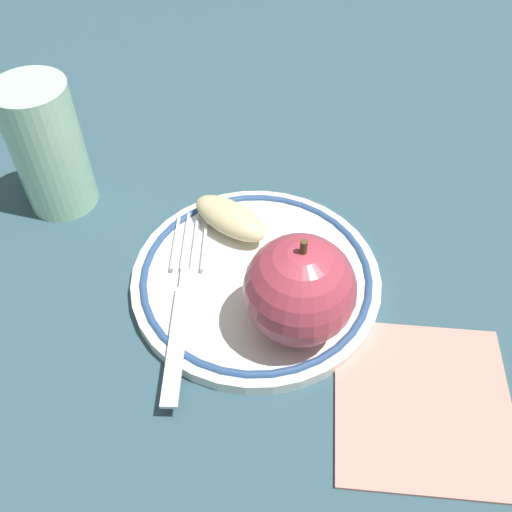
{
  "coord_description": "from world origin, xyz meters",
  "views": [
    {
      "loc": [
        -0.28,
        -0.01,
        0.36
      ],
      "look_at": [
        0.01,
        0.01,
        0.03
      ],
      "focal_mm": 40.0,
      "sensor_mm": 36.0,
      "label": 1
    }
  ],
  "objects_px": {
    "plate": "(256,278)",
    "fork": "(182,303)",
    "apple_red_whole": "(300,290)",
    "drinking_glass": "(48,148)",
    "napkin_folded": "(423,402)",
    "apple_slice_front": "(230,218)"
  },
  "relations": [
    {
      "from": "apple_red_whole",
      "to": "fork",
      "type": "xyz_separation_m",
      "value": [
        0.01,
        0.09,
        -0.04
      ]
    },
    {
      "from": "drinking_glass",
      "to": "napkin_folded",
      "type": "xyz_separation_m",
      "value": [
        -0.18,
        -0.3,
        -0.06
      ]
    },
    {
      "from": "apple_slice_front",
      "to": "fork",
      "type": "relative_size",
      "value": 0.39
    },
    {
      "from": "fork",
      "to": "apple_red_whole",
      "type": "bearing_deg",
      "value": -99.87
    },
    {
      "from": "napkin_folded",
      "to": "drinking_glass",
      "type": "bearing_deg",
      "value": 59.19
    },
    {
      "from": "apple_red_whole",
      "to": "napkin_folded",
      "type": "height_order",
      "value": "apple_red_whole"
    },
    {
      "from": "plate",
      "to": "drinking_glass",
      "type": "bearing_deg",
      "value": 64.86
    },
    {
      "from": "apple_red_whole",
      "to": "fork",
      "type": "distance_m",
      "value": 0.09
    },
    {
      "from": "apple_slice_front",
      "to": "napkin_folded",
      "type": "height_order",
      "value": "apple_slice_front"
    },
    {
      "from": "plate",
      "to": "apple_slice_front",
      "type": "distance_m",
      "value": 0.06
    },
    {
      "from": "apple_slice_front",
      "to": "napkin_folded",
      "type": "bearing_deg",
      "value": 169.78
    },
    {
      "from": "fork",
      "to": "plate",
      "type": "bearing_deg",
      "value": -59.91
    },
    {
      "from": "plate",
      "to": "apple_slice_front",
      "type": "bearing_deg",
      "value": 27.8
    },
    {
      "from": "apple_red_whole",
      "to": "apple_slice_front",
      "type": "bearing_deg",
      "value": 32.25
    },
    {
      "from": "fork",
      "to": "drinking_glass",
      "type": "height_order",
      "value": "drinking_glass"
    },
    {
      "from": "fork",
      "to": "napkin_folded",
      "type": "relative_size",
      "value": 1.44
    },
    {
      "from": "apple_slice_front",
      "to": "plate",
      "type": "bearing_deg",
      "value": 151.91
    },
    {
      "from": "apple_slice_front",
      "to": "fork",
      "type": "xyz_separation_m",
      "value": [
        -0.08,
        0.03,
        -0.01
      ]
    },
    {
      "from": "plate",
      "to": "fork",
      "type": "height_order",
      "value": "fork"
    },
    {
      "from": "apple_slice_front",
      "to": "napkin_folded",
      "type": "xyz_separation_m",
      "value": [
        -0.14,
        -0.15,
        -0.02
      ]
    },
    {
      "from": "apple_slice_front",
      "to": "fork",
      "type": "distance_m",
      "value": 0.09
    },
    {
      "from": "apple_red_whole",
      "to": "napkin_folded",
      "type": "distance_m",
      "value": 0.11
    }
  ]
}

